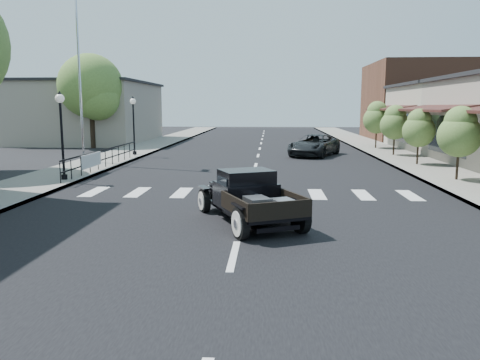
{
  "coord_description": "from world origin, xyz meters",
  "views": [
    {
      "loc": [
        0.72,
        -12.28,
        3.07
      ],
      "look_at": [
        -0.11,
        0.87,
        1.0
      ],
      "focal_mm": 35.0,
      "sensor_mm": 36.0,
      "label": 1
    }
  ],
  "objects": [
    {
      "name": "lamp_post_c",
      "position": [
        -7.6,
        16.0,
        1.92
      ],
      "size": [
        0.36,
        0.36,
        3.54
      ],
      "primitive_type": null,
      "color": "black",
      "rests_on": "sidewalk_left"
    },
    {
      "name": "far_building_right",
      "position": [
        15.5,
        32.0,
        3.5
      ],
      "size": [
        11.0,
        10.0,
        7.0
      ],
      "primitive_type": "cube",
      "color": "brown",
      "rests_on": "ground"
    },
    {
      "name": "small_tree_c",
      "position": [
        8.3,
        12.13,
        1.51
      ],
      "size": [
        1.63,
        1.63,
        2.72
      ],
      "primitive_type": null,
      "color": "#537234",
      "rests_on": "sidewalk_right"
    },
    {
      "name": "storefront_far",
      "position": [
        15.0,
        22.0,
        2.25
      ],
      "size": [
        10.0,
        9.0,
        4.5
      ],
      "primitive_type": "cube",
      "color": "#B3A997",
      "rests_on": "ground"
    },
    {
      "name": "small_tree_b",
      "position": [
        8.3,
        6.97,
        1.57
      ],
      "size": [
        1.71,
        1.71,
        2.85
      ],
      "primitive_type": null,
      "color": "#537234",
      "rests_on": "sidewalk_right"
    },
    {
      "name": "low_building_left",
      "position": [
        -15.0,
        28.0,
        2.5
      ],
      "size": [
        10.0,
        12.0,
        5.0
      ],
      "primitive_type": "cube",
      "color": "gray",
      "rests_on": "ground"
    },
    {
      "name": "banner",
      "position": [
        -7.22,
        8.0,
        0.45
      ],
      "size": [
        0.04,
        2.2,
        0.6
      ],
      "primitive_type": null,
      "color": "silver",
      "rests_on": "sidewalk_left"
    },
    {
      "name": "small_tree_d",
      "position": [
        8.3,
        16.8,
        1.61
      ],
      "size": [
        1.75,
        1.75,
        2.92
      ],
      "primitive_type": null,
      "color": "#537234",
      "rests_on": "sidewalk_right"
    },
    {
      "name": "sidewalk_left",
      "position": [
        -8.5,
        15.0,
        0.07
      ],
      "size": [
        3.0,
        80.0,
        0.15
      ],
      "primitive_type": "cube",
      "color": "gray",
      "rests_on": "ground"
    },
    {
      "name": "sidewalk_right",
      "position": [
        8.5,
        15.0,
        0.07
      ],
      "size": [
        3.0,
        80.0,
        0.15
      ],
      "primitive_type": "cube",
      "color": "gray",
      "rests_on": "ground"
    },
    {
      "name": "ground",
      "position": [
        0.0,
        0.0,
        0.0
      ],
      "size": [
        120.0,
        120.0,
        0.0
      ],
      "primitive_type": "plane",
      "color": "black",
      "rests_on": "ground"
    },
    {
      "name": "road",
      "position": [
        0.0,
        15.0,
        0.01
      ],
      "size": [
        14.0,
        80.0,
        0.02
      ],
      "primitive_type": "cube",
      "color": "black",
      "rests_on": "ground"
    },
    {
      "name": "railing",
      "position": [
        -7.3,
        10.0,
        0.65
      ],
      "size": [
        0.08,
        10.0,
        1.0
      ],
      "primitive_type": null,
      "color": "black",
      "rests_on": "sidewalk_left"
    },
    {
      "name": "flagpole",
      "position": [
        -9.2,
        12.0,
        5.77
      ],
      "size": [
        0.12,
        0.12,
        11.24
      ],
      "primitive_type": "cylinder",
      "color": "silver",
      "rests_on": "sidewalk_left"
    },
    {
      "name": "hotrod_pickup",
      "position": [
        0.19,
        -0.11,
        0.72
      ],
      "size": [
        3.48,
        4.57,
        1.44
      ],
      "primitive_type": null,
      "rotation": [
        0.0,
        0.0,
        0.43
      ],
      "color": "black",
      "rests_on": "ground"
    },
    {
      "name": "lamp_post_b",
      "position": [
        -7.6,
        6.0,
        1.92
      ],
      "size": [
        0.36,
        0.36,
        3.54
      ],
      "primitive_type": null,
      "color": "black",
      "rests_on": "sidewalk_left"
    },
    {
      "name": "small_tree_e",
      "position": [
        8.3,
        21.69,
        1.74
      ],
      "size": [
        1.91,
        1.91,
        3.19
      ],
      "primitive_type": null,
      "color": "#537234",
      "rests_on": "sidewalk_right"
    },
    {
      "name": "second_car",
      "position": [
        3.5,
        17.18,
        0.66
      ],
      "size": [
        3.93,
        5.25,
        1.33
      ],
      "primitive_type": "imported",
      "rotation": [
        0.0,
        0.0,
        -0.41
      ],
      "color": "black",
      "rests_on": "ground"
    },
    {
      "name": "road_markings",
      "position": [
        0.0,
        10.0,
        0.0
      ],
      "size": [
        12.0,
        60.0,
        0.06
      ],
      "primitive_type": null,
      "color": "silver",
      "rests_on": "ground"
    },
    {
      "name": "big_tree_far",
      "position": [
        -12.5,
        22.0,
        3.46
      ],
      "size": [
        4.71,
        4.71,
        6.92
      ],
      "primitive_type": null,
      "color": "#547632",
      "rests_on": "ground"
    }
  ]
}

